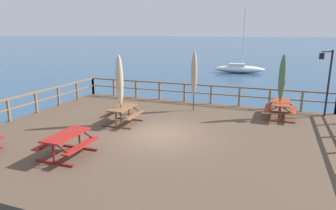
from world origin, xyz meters
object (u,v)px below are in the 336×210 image
(picnic_table_front_left, at_px, (281,106))
(patio_umbrella_tall_mid_left, at_px, (282,78))
(patio_umbrella_short_front, at_px, (120,81))
(patio_umbrella_tall_back_left, at_px, (194,73))
(lamp_post_hooked, at_px, (326,73))
(sailboat_distant, at_px, (239,69))
(picnic_table_mid_right, at_px, (123,112))
(picnic_table_back_right, at_px, (67,140))

(picnic_table_front_left, relative_size, patio_umbrella_tall_mid_left, 0.66)
(patio_umbrella_short_front, distance_m, patio_umbrella_tall_back_left, 4.17)
(patio_umbrella_short_front, distance_m, patio_umbrella_tall_mid_left, 7.51)
(picnic_table_front_left, height_order, patio_umbrella_tall_back_left, patio_umbrella_tall_back_left)
(picnic_table_front_left, xyz_separation_m, patio_umbrella_tall_mid_left, (-0.05, -0.04, 1.36))
(picnic_table_front_left, relative_size, patio_umbrella_short_front, 0.65)
(picnic_table_front_left, height_order, patio_umbrella_tall_mid_left, patio_umbrella_tall_mid_left)
(lamp_post_hooked, xyz_separation_m, sailboat_distant, (-6.59, 21.23, -2.47))
(picnic_table_front_left, bearing_deg, patio_umbrella_tall_back_left, -177.47)
(picnic_table_mid_right, xyz_separation_m, picnic_table_front_left, (6.61, 3.54, 0.01))
(picnic_table_mid_right, bearing_deg, picnic_table_back_right, -89.66)
(patio_umbrella_tall_back_left, relative_size, lamp_post_hooked, 0.96)
(picnic_table_back_right, relative_size, patio_umbrella_short_front, 0.56)
(picnic_table_back_right, distance_m, patio_umbrella_short_front, 3.99)
(picnic_table_front_left, distance_m, patio_umbrella_tall_back_left, 4.49)
(lamp_post_hooked, distance_m, sailboat_distant, 22.37)
(patio_umbrella_short_front, height_order, patio_umbrella_tall_mid_left, patio_umbrella_short_front)
(patio_umbrella_tall_back_left, xyz_separation_m, lamp_post_hooked, (6.16, 1.08, 0.16))
(patio_umbrella_tall_mid_left, relative_size, lamp_post_hooked, 0.94)
(picnic_table_mid_right, distance_m, patio_umbrella_tall_back_left, 4.32)
(patio_umbrella_short_front, distance_m, lamp_post_hooked, 9.66)
(picnic_table_mid_right, bearing_deg, picnic_table_front_left, 28.14)
(picnic_table_front_left, distance_m, sailboat_distant, 22.63)
(picnic_table_mid_right, distance_m, picnic_table_back_right, 3.80)
(patio_umbrella_tall_back_left, distance_m, lamp_post_hooked, 6.25)
(patio_umbrella_tall_back_left, bearing_deg, picnic_table_front_left, 2.53)
(lamp_post_hooked, bearing_deg, patio_umbrella_tall_mid_left, -154.25)
(picnic_table_mid_right, height_order, picnic_table_front_left, same)
(picnic_table_back_right, distance_m, patio_umbrella_tall_back_left, 7.64)
(picnic_table_front_left, xyz_separation_m, lamp_post_hooked, (1.89, 0.89, 1.55))
(picnic_table_mid_right, distance_m, lamp_post_hooked, 9.71)
(picnic_table_front_left, bearing_deg, patio_umbrella_short_front, -151.64)
(lamp_post_hooked, bearing_deg, patio_umbrella_short_front, -152.30)
(patio_umbrella_tall_back_left, height_order, sailboat_distant, sailboat_distant)
(patio_umbrella_short_front, bearing_deg, lamp_post_hooked, 27.70)
(patio_umbrella_short_front, bearing_deg, patio_umbrella_tall_mid_left, 28.26)
(patio_umbrella_short_front, relative_size, sailboat_distant, 0.40)
(patio_umbrella_tall_back_left, bearing_deg, picnic_table_mid_right, -124.97)
(picnic_table_back_right, bearing_deg, patio_umbrella_tall_back_left, 72.03)
(patio_umbrella_tall_back_left, bearing_deg, sailboat_distant, 91.11)
(picnic_table_mid_right, relative_size, picnic_table_back_right, 0.96)
(sailboat_distant, bearing_deg, picnic_table_back_right, -93.67)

